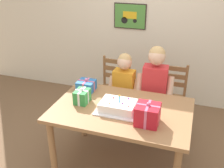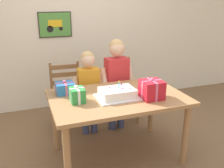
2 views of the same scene
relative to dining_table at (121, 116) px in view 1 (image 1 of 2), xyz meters
The scene contains 11 objects.
ground_plane 0.66m from the dining_table, ahead, with size 20.00×20.00×0.00m, color brown.
back_wall 1.88m from the dining_table, 90.05° to the left, with size 6.40×0.11×2.60m.
dining_table is the anchor object (origin of this frame).
birthday_cake 0.16m from the dining_table, 114.68° to the right, with size 0.44×0.34×0.19m.
gift_box_red_large 0.41m from the dining_table, 30.96° to the right, with size 0.23×0.22×0.23m.
gift_box_beside_cake 0.61m from the dining_table, 152.11° to the left, with size 0.20×0.19×0.16m.
gift_box_corner_small 0.48m from the dining_table, behind, with size 0.15×0.19×0.18m.
chair_left 1.01m from the dining_table, 113.56° to the left, with size 0.44×0.44×0.92m.
chair_right 1.02m from the dining_table, 66.34° to the left, with size 0.42×0.42×0.92m.
child_older 0.69m from the dining_table, 69.75° to the left, with size 0.47×0.27×1.27m.
child_younger 0.66m from the dining_table, 103.80° to the left, with size 0.42×0.24×1.14m.
Camera 1 is at (0.66, -2.31, 2.19)m, focal length 42.51 mm.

